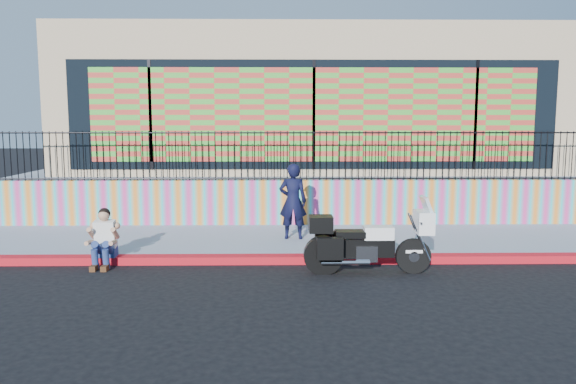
{
  "coord_description": "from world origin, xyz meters",
  "views": [
    {
      "loc": [
        -0.91,
        -10.46,
        2.71
      ],
      "look_at": [
        -0.71,
        1.2,
        1.22
      ],
      "focal_mm": 35.0,
      "sensor_mm": 36.0,
      "label": 1
    }
  ],
  "objects": [
    {
      "name": "sidewalk",
      "position": [
        0.0,
        1.65,
        0.07
      ],
      "size": [
        16.0,
        3.0,
        0.15
      ],
      "primitive_type": "cube",
      "color": "gray",
      "rests_on": "ground"
    },
    {
      "name": "police_motorcycle",
      "position": [
        0.64,
        -0.75,
        0.58
      ],
      "size": [
        2.23,
        0.74,
        1.39
      ],
      "color": "black",
      "rests_on": "ground"
    },
    {
      "name": "red_curb",
      "position": [
        0.0,
        0.0,
        0.07
      ],
      "size": [
        16.0,
        0.3,
        0.15
      ],
      "primitive_type": "cube",
      "color": "red",
      "rests_on": "ground"
    },
    {
      "name": "elevated_platform",
      "position": [
        0.0,
        8.35,
        0.62
      ],
      "size": [
        16.0,
        10.0,
        1.25
      ],
      "primitive_type": "cube",
      "color": "gray",
      "rests_on": "ground"
    },
    {
      "name": "metal_fence",
      "position": [
        0.0,
        3.25,
        1.85
      ],
      "size": [
        15.8,
        0.04,
        1.2
      ],
      "primitive_type": null,
      "color": "black",
      "rests_on": "mural_wall"
    },
    {
      "name": "police_officer",
      "position": [
        -0.6,
        1.54,
        0.97
      ],
      "size": [
        0.62,
        0.43,
        1.64
      ],
      "primitive_type": "imported",
      "rotation": [
        0.0,
        0.0,
        3.08
      ],
      "color": "black",
      "rests_on": "sidewalk"
    },
    {
      "name": "seated_man",
      "position": [
        -4.17,
        -0.22,
        0.45
      ],
      "size": [
        0.54,
        0.71,
        1.06
      ],
      "color": "navy",
      "rests_on": "ground"
    },
    {
      "name": "mural_wall",
      "position": [
        0.0,
        3.25,
        0.7
      ],
      "size": [
        16.0,
        0.2,
        1.1
      ],
      "primitive_type": "cube",
      "color": "#DB398A",
      "rests_on": "sidewalk"
    },
    {
      "name": "storefront_building",
      "position": [
        0.0,
        8.13,
        3.25
      ],
      "size": [
        14.0,
        8.06,
        4.0
      ],
      "color": "tan",
      "rests_on": "elevated_platform"
    },
    {
      "name": "ground",
      "position": [
        0.0,
        0.0,
        0.0
      ],
      "size": [
        90.0,
        90.0,
        0.0
      ],
      "primitive_type": "plane",
      "color": "black",
      "rests_on": "ground"
    }
  ]
}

